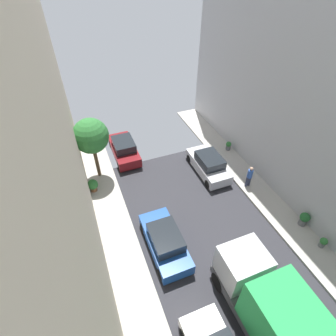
{
  "coord_description": "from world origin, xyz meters",
  "views": [
    {
      "loc": [
        -5.57,
        0.24,
        13.36
      ],
      "look_at": [
        -0.17,
        13.94,
        0.5
      ],
      "focal_mm": 27.93,
      "sensor_mm": 36.0,
      "label": 1
    }
  ],
  "objects_px": {
    "parked_car_left_3": "(165,241)",
    "potted_plant_3": "(93,185)",
    "potted_plant_4": "(323,242)",
    "street_tree_0": "(91,136)",
    "potted_plant_1": "(304,219)",
    "pedestrian": "(249,176)",
    "parked_car_right_2": "(208,164)",
    "potted_plant_0": "(228,145)",
    "delivery_truck": "(279,321)",
    "parked_car_left_4": "(124,149)"
  },
  "relations": [
    {
      "from": "pedestrian",
      "to": "potted_plant_4",
      "type": "distance_m",
      "value": 5.84
    },
    {
      "from": "parked_car_left_3",
      "to": "potted_plant_1",
      "type": "relative_size",
      "value": 4.4
    },
    {
      "from": "street_tree_0",
      "to": "potted_plant_0",
      "type": "distance_m",
      "value": 11.04
    },
    {
      "from": "delivery_truck",
      "to": "pedestrian",
      "type": "distance_m",
      "value": 9.47
    },
    {
      "from": "pedestrian",
      "to": "potted_plant_1",
      "type": "relative_size",
      "value": 1.8
    },
    {
      "from": "potted_plant_1",
      "to": "parked_car_left_4",
      "type": "bearing_deg",
      "value": 127.92
    },
    {
      "from": "parked_car_right_2",
      "to": "street_tree_0",
      "type": "height_order",
      "value": "street_tree_0"
    },
    {
      "from": "parked_car_left_4",
      "to": "delivery_truck",
      "type": "relative_size",
      "value": 0.64
    },
    {
      "from": "pedestrian",
      "to": "parked_car_left_3",
      "type": "bearing_deg",
      "value": -160.97
    },
    {
      "from": "delivery_truck",
      "to": "pedestrian",
      "type": "relative_size",
      "value": 3.84
    },
    {
      "from": "potted_plant_4",
      "to": "parked_car_right_2",
      "type": "bearing_deg",
      "value": 109.66
    },
    {
      "from": "parked_car_left_3",
      "to": "potted_plant_0",
      "type": "relative_size",
      "value": 5.65
    },
    {
      "from": "potted_plant_4",
      "to": "street_tree_0",
      "type": "bearing_deg",
      "value": 134.92
    },
    {
      "from": "potted_plant_0",
      "to": "parked_car_right_2",
      "type": "bearing_deg",
      "value": -148.5
    },
    {
      "from": "delivery_truck",
      "to": "potted_plant_3",
      "type": "relative_size",
      "value": 7.11
    },
    {
      "from": "street_tree_0",
      "to": "potted_plant_1",
      "type": "height_order",
      "value": "street_tree_0"
    },
    {
      "from": "parked_car_left_4",
      "to": "potted_plant_0",
      "type": "distance_m",
      "value": 8.59
    },
    {
      "from": "potted_plant_0",
      "to": "potted_plant_1",
      "type": "xyz_separation_m",
      "value": [
        0.19,
        -8.31,
        0.14
      ]
    },
    {
      "from": "parked_car_right_2",
      "to": "potted_plant_1",
      "type": "height_order",
      "value": "parked_car_right_2"
    },
    {
      "from": "potted_plant_0",
      "to": "street_tree_0",
      "type": "bearing_deg",
      "value": 175.78
    },
    {
      "from": "delivery_truck",
      "to": "potted_plant_3",
      "type": "xyz_separation_m",
      "value": [
        -5.72,
        11.82,
        -1.13
      ]
    },
    {
      "from": "parked_car_left_3",
      "to": "potted_plant_4",
      "type": "xyz_separation_m",
      "value": [
        8.33,
        -3.21,
        -0.19
      ]
    },
    {
      "from": "street_tree_0",
      "to": "potted_plant_0",
      "type": "relative_size",
      "value": 6.28
    },
    {
      "from": "parked_car_left_3",
      "to": "potted_plant_4",
      "type": "height_order",
      "value": "parked_car_left_3"
    },
    {
      "from": "street_tree_0",
      "to": "potted_plant_4",
      "type": "height_order",
      "value": "street_tree_0"
    },
    {
      "from": "street_tree_0",
      "to": "potted_plant_1",
      "type": "xyz_separation_m",
      "value": [
        10.77,
        -9.09,
        -2.91
      ]
    },
    {
      "from": "street_tree_0",
      "to": "potted_plant_1",
      "type": "bearing_deg",
      "value": -40.18
    },
    {
      "from": "parked_car_right_2",
      "to": "delivery_truck",
      "type": "height_order",
      "value": "delivery_truck"
    },
    {
      "from": "pedestrian",
      "to": "potted_plant_1",
      "type": "bearing_deg",
      "value": -73.84
    },
    {
      "from": "parked_car_right_2",
      "to": "parked_car_left_4",
      "type": "bearing_deg",
      "value": 142.0
    },
    {
      "from": "parked_car_left_4",
      "to": "delivery_truck",
      "type": "xyz_separation_m",
      "value": [
        2.7,
        -15.0,
        1.07
      ]
    },
    {
      "from": "street_tree_0",
      "to": "potted_plant_4",
      "type": "distance_m",
      "value": 15.44
    },
    {
      "from": "potted_plant_0",
      "to": "potted_plant_3",
      "type": "xyz_separation_m",
      "value": [
        -11.24,
        -0.7,
        0.12
      ]
    },
    {
      "from": "parked_car_left_4",
      "to": "parked_car_right_2",
      "type": "bearing_deg",
      "value": -38.0
    },
    {
      "from": "parked_car_left_3",
      "to": "potted_plant_3",
      "type": "bearing_deg",
      "value": 116.61
    },
    {
      "from": "parked_car_left_4",
      "to": "delivery_truck",
      "type": "height_order",
      "value": "delivery_truck"
    },
    {
      "from": "pedestrian",
      "to": "potted_plant_3",
      "type": "bearing_deg",
      "value": 161.01
    },
    {
      "from": "parked_car_right_2",
      "to": "potted_plant_4",
      "type": "relative_size",
      "value": 6.12
    },
    {
      "from": "parked_car_left_4",
      "to": "potted_plant_3",
      "type": "relative_size",
      "value": 4.52
    },
    {
      "from": "delivery_truck",
      "to": "potted_plant_1",
      "type": "relative_size",
      "value": 6.92
    },
    {
      "from": "potted_plant_1",
      "to": "potted_plant_4",
      "type": "distance_m",
      "value": 1.63
    },
    {
      "from": "parked_car_left_3",
      "to": "pedestrian",
      "type": "xyz_separation_m",
      "value": [
        7.23,
        2.49,
        0.35
      ]
    },
    {
      "from": "potted_plant_1",
      "to": "potted_plant_3",
      "type": "distance_m",
      "value": 13.73
    },
    {
      "from": "parked_car_right_2",
      "to": "potted_plant_0",
      "type": "bearing_deg",
      "value": 31.5
    },
    {
      "from": "street_tree_0",
      "to": "potted_plant_3",
      "type": "bearing_deg",
      "value": -114.09
    },
    {
      "from": "potted_plant_1",
      "to": "potted_plant_4",
      "type": "bearing_deg",
      "value": -92.88
    },
    {
      "from": "parked_car_right_2",
      "to": "delivery_truck",
      "type": "relative_size",
      "value": 0.64
    },
    {
      "from": "street_tree_0",
      "to": "potted_plant_1",
      "type": "relative_size",
      "value": 4.89
    },
    {
      "from": "parked_car_left_3",
      "to": "potted_plant_3",
      "type": "xyz_separation_m",
      "value": [
        -3.02,
        6.02,
        -0.06
      ]
    },
    {
      "from": "potted_plant_3",
      "to": "parked_car_right_2",
      "type": "bearing_deg",
      "value": -6.99
    }
  ]
}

